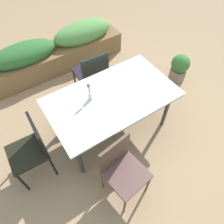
% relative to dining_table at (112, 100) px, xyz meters
% --- Properties ---
extents(ground_plane, '(12.00, 12.00, 0.00)m').
position_rel_dining_table_xyz_m(ground_plane, '(0.01, -0.06, -0.68)').
color(ground_plane, '#9E7F5B').
extents(dining_table, '(1.65, 0.95, 0.74)m').
position_rel_dining_table_xyz_m(dining_table, '(0.00, 0.00, 0.00)').
color(dining_table, silver).
rests_on(dining_table, ground).
extents(chair_far_side, '(0.48, 0.48, 0.89)m').
position_rel_dining_table_xyz_m(chair_far_side, '(0.14, 0.77, -0.17)').
color(chair_far_side, black).
rests_on(chair_far_side, ground).
extents(chair_end_left, '(0.44, 0.44, 0.93)m').
position_rel_dining_table_xyz_m(chair_end_left, '(-1.12, -0.00, -0.14)').
color(chair_end_left, black).
rests_on(chair_end_left, ground).
extents(chair_near_left, '(0.48, 0.48, 0.89)m').
position_rel_dining_table_xyz_m(chair_near_left, '(-0.38, -0.77, -0.16)').
color(chair_near_left, brown).
rests_on(chair_near_left, ground).
extents(flower_vase, '(0.05, 0.05, 0.27)m').
position_rel_dining_table_xyz_m(flower_vase, '(-0.25, 0.11, 0.18)').
color(flower_vase, silver).
rests_on(flower_vase, dining_table).
extents(planter_box, '(2.54, 0.54, 0.73)m').
position_rel_dining_table_xyz_m(planter_box, '(-0.03, 1.79, -0.34)').
color(planter_box, brown).
rests_on(planter_box, ground).
extents(potted_plant, '(0.32, 0.32, 0.52)m').
position_rel_dining_table_xyz_m(potted_plant, '(1.60, 0.27, -0.41)').
color(potted_plant, gray).
rests_on(potted_plant, ground).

